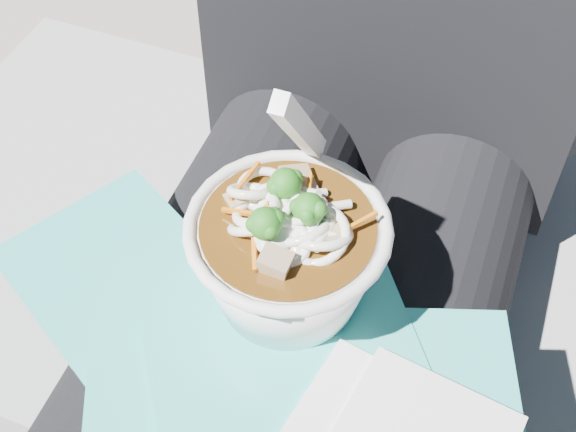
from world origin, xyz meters
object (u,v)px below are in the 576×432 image
(person_body, at_px, (325,256))
(plastic_bag, at_px, (264,368))
(lap, at_px, (288,366))
(udon_bowl, at_px, (288,249))
(stone_ledge, at_px, (331,378))

(person_body, xyz_separation_m, plastic_bag, (0.00, -0.14, 0.05))
(lap, height_order, person_body, person_body)
(person_body, relative_size, udon_bowl, 5.16)
(person_body, distance_m, plastic_bag, 0.15)
(lap, relative_size, person_body, 0.49)
(lap, bearing_deg, udon_bowl, 108.27)
(stone_ledge, distance_m, plastic_bag, 0.42)
(person_body, bearing_deg, udon_bowl, -92.74)
(stone_ledge, bearing_deg, plastic_bag, -89.62)
(stone_ledge, distance_m, lap, 0.32)
(person_body, xyz_separation_m, udon_bowl, (-0.00, -0.08, 0.11))
(person_body, height_order, udon_bowl, person_body)
(stone_ledge, xyz_separation_m, person_body, (-0.00, -0.06, 0.32))
(stone_ledge, xyz_separation_m, udon_bowl, (-0.00, -0.14, 0.43))
(stone_ledge, bearing_deg, lap, -90.00)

